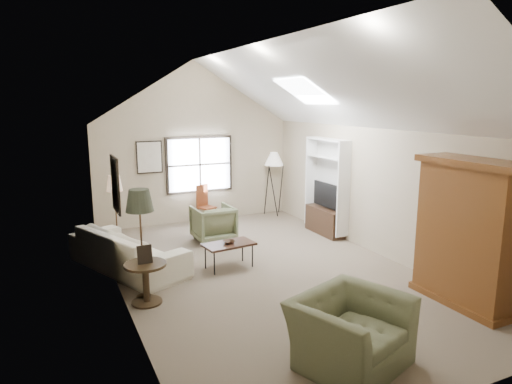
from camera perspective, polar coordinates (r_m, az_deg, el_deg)
name	(u,v)px	position (r m, az deg, el deg)	size (l,w,h in m)	color
room_shell	(266,90)	(7.76, 1.29, 12.66)	(5.01, 8.01, 4.00)	#706250
window	(200,165)	(11.58, -7.06, 3.43)	(1.72, 0.08, 1.42)	black
skylight	(305,91)	(9.18, 6.18, 12.48)	(0.80, 1.20, 0.52)	white
wall_art	(134,169)	(9.12, -14.99, 2.76)	(1.97, 3.71, 0.88)	black
armoire	(469,233)	(7.49, 25.07, -4.68)	(0.60, 1.50, 2.20)	brown
tv_alcove	(327,185)	(10.50, 8.82, 0.90)	(0.32, 1.30, 2.10)	white
media_console	(325,221)	(10.67, 8.59, -3.60)	(0.34, 1.18, 0.60)	#382316
tv_panel	(326,195)	(10.53, 8.69, -0.34)	(0.05, 0.90, 0.55)	black
sofa	(128,249)	(8.69, -15.76, -6.91)	(2.53, 0.99, 0.74)	silver
armchair_near	(350,332)	(5.62, 11.67, -16.74)	(1.25, 1.09, 0.81)	#656A4A
armchair_far	(213,223)	(10.06, -5.37, -3.91)	(0.83, 0.86, 0.78)	#69714F
coffee_table	(229,256)	(8.47, -3.40, -7.93)	(0.92, 0.51, 0.47)	#321B14
bowl	(229,242)	(8.39, -3.42, -6.24)	(0.22, 0.22, 0.05)	#392217
side_table	(146,283)	(7.23, -13.57, -11.03)	(0.63, 0.63, 0.63)	#382917
side_chair	(207,204)	(11.54, -6.18, -1.51)	(0.37, 0.37, 0.95)	brown
tripod_lamp	(274,183)	(12.19, 2.23, 1.10)	(0.50, 0.50, 1.72)	silver
dark_lamp	(142,244)	(7.22, -14.11, -6.30)	(0.42, 0.42, 1.77)	#272C1F
tan_lamp	(116,212)	(9.72, -17.08, -2.45)	(0.32, 0.32, 1.59)	tan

